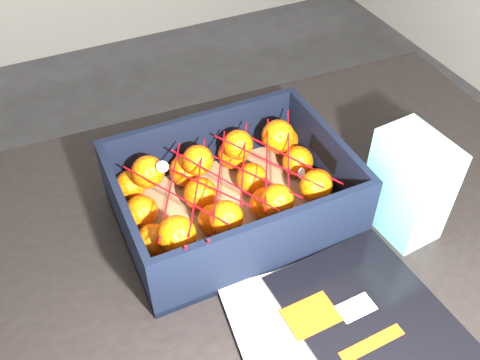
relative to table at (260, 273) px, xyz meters
name	(u,v)px	position (x,y,z in m)	size (l,w,h in m)	color
ground	(171,329)	(-0.11, 0.35, -0.65)	(3.50, 3.50, 0.00)	#353537
table	(260,273)	(0.00, 0.00, 0.00)	(1.23, 0.85, 0.75)	black
magazine_stack	(350,335)	(0.03, -0.22, 0.11)	(0.32, 0.32, 0.02)	#BBBBB7
produce_crate	(233,199)	(-0.02, 0.07, 0.14)	(0.38, 0.28, 0.13)	olive
clementine_heap	(233,191)	(-0.02, 0.07, 0.15)	(0.36, 0.26, 0.10)	#EA5004
mesh_net	(229,178)	(-0.03, 0.06, 0.20)	(0.31, 0.25, 0.09)	#BC0710
retail_carton	(409,186)	(0.23, -0.07, 0.19)	(0.08, 0.12, 0.18)	silver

